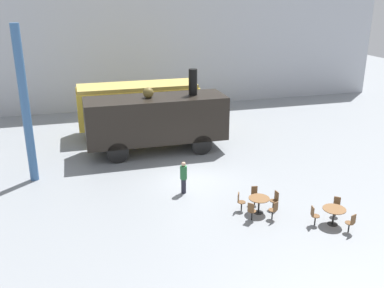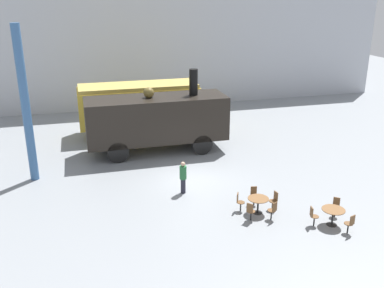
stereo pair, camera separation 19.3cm
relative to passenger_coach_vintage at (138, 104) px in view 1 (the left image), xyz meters
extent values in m
plane|color=gray|center=(1.43, -8.60, -2.10)|extent=(80.00, 80.00, 0.00)
cube|color=#B2B7C1|center=(1.43, 7.07, 2.40)|extent=(44.00, 0.15, 9.00)
cube|color=gold|center=(0.00, 0.00, -0.09)|extent=(8.12, 2.86, 2.43)
cube|color=tan|center=(0.00, 0.00, 1.24)|extent=(7.96, 2.63, 0.24)
cylinder|color=black|center=(2.44, -1.37, -1.49)|extent=(1.22, 0.12, 1.22)
cylinder|color=black|center=(2.44, 1.37, -1.49)|extent=(1.22, 0.12, 1.22)
cylinder|color=black|center=(-2.44, -1.37, -1.49)|extent=(1.22, 0.12, 1.22)
cylinder|color=black|center=(-2.44, 1.37, -1.49)|extent=(1.22, 0.12, 1.22)
cube|color=black|center=(0.49, -3.97, 0.03)|extent=(8.45, 2.77, 2.63)
cylinder|color=black|center=(2.81, -3.97, 2.13)|extent=(0.52, 0.52, 1.58)
sphere|color=brown|center=(0.07, -3.97, 1.64)|extent=(0.64, 0.64, 0.64)
cylinder|color=black|center=(3.02, -5.30, -1.48)|extent=(1.25, 0.12, 1.25)
cylinder|color=black|center=(3.02, -2.65, -1.48)|extent=(1.25, 0.12, 1.25)
cylinder|color=black|center=(-2.05, -5.30, -1.48)|extent=(1.25, 0.12, 1.25)
cylinder|color=black|center=(-2.05, -2.65, -1.48)|extent=(1.25, 0.12, 1.25)
cylinder|color=black|center=(3.33, -12.95, -2.09)|extent=(0.44, 0.44, 0.02)
cylinder|color=black|center=(3.33, -12.95, -1.74)|extent=(0.08, 0.08, 0.68)
cylinder|color=brown|center=(3.33, -12.95, -1.39)|extent=(0.94, 0.94, 0.03)
cylinder|color=black|center=(5.95, -14.75, -2.09)|extent=(0.44, 0.44, 0.02)
cylinder|color=black|center=(5.95, -14.75, -1.74)|extent=(0.08, 0.08, 0.69)
cylinder|color=brown|center=(5.95, -14.75, -1.37)|extent=(0.97, 0.97, 0.03)
cylinder|color=black|center=(4.09, -12.85, -1.89)|extent=(0.06, 0.06, 0.42)
cylinder|color=brown|center=(4.09, -12.85, -1.67)|extent=(0.36, 0.36, 0.03)
cube|color=brown|center=(4.24, -12.83, -1.44)|extent=(0.08, 0.29, 0.42)
cylinder|color=black|center=(3.47, -12.19, -1.89)|extent=(0.06, 0.06, 0.42)
cylinder|color=brown|center=(3.47, -12.19, -1.67)|extent=(0.36, 0.36, 0.03)
cube|color=brown|center=(3.49, -12.04, -1.44)|extent=(0.29, 0.09, 0.42)
cylinder|color=black|center=(2.65, -12.59, -1.89)|extent=(0.06, 0.06, 0.42)
cylinder|color=brown|center=(2.65, -12.59, -1.67)|extent=(0.36, 0.36, 0.03)
cube|color=brown|center=(2.52, -12.51, -1.44)|extent=(0.17, 0.27, 0.42)
cylinder|color=black|center=(2.77, -13.48, -1.89)|extent=(0.06, 0.06, 0.42)
cylinder|color=brown|center=(2.77, -13.48, -1.67)|extent=(0.36, 0.36, 0.03)
cube|color=brown|center=(2.66, -13.59, -1.44)|extent=(0.23, 0.24, 0.42)
cylinder|color=black|center=(3.66, -13.64, -1.89)|extent=(0.06, 0.06, 0.42)
cylinder|color=brown|center=(3.66, -13.64, -1.67)|extent=(0.36, 0.36, 0.03)
cube|color=brown|center=(3.73, -13.78, -1.44)|extent=(0.28, 0.16, 0.42)
cylinder|color=black|center=(5.18, -14.61, -1.89)|extent=(0.06, 0.06, 0.42)
cylinder|color=brown|center=(5.18, -14.61, -1.67)|extent=(0.36, 0.36, 0.03)
cube|color=brown|center=(5.03, -14.58, -1.44)|extent=(0.09, 0.29, 0.42)
cylinder|color=black|center=(6.21, -15.50, -1.89)|extent=(0.06, 0.06, 0.42)
cylinder|color=brown|center=(6.21, -15.50, -1.67)|extent=(0.36, 0.36, 0.03)
cube|color=brown|center=(6.26, -15.64, -1.44)|extent=(0.29, 0.13, 0.42)
cylinder|color=black|center=(6.47, -14.16, -1.89)|extent=(0.06, 0.06, 0.42)
cylinder|color=brown|center=(6.47, -14.16, -1.67)|extent=(0.36, 0.36, 0.03)
cube|color=brown|center=(6.57, -14.05, -1.44)|extent=(0.24, 0.22, 0.42)
cylinder|color=#262633|center=(0.61, -10.09, -1.73)|extent=(0.24, 0.24, 0.75)
cylinder|color=#266638|center=(0.61, -10.09, -1.02)|extent=(0.34, 0.34, 0.67)
sphere|color=tan|center=(0.61, -10.09, -0.57)|extent=(0.22, 0.22, 0.22)
cylinder|color=#386093|center=(-6.57, -6.41, 1.90)|extent=(0.44, 0.44, 8.00)
camera|label=1|loc=(-4.17, -28.57, 7.22)|focal=40.00mm
camera|label=2|loc=(-3.99, -28.62, 7.22)|focal=40.00mm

